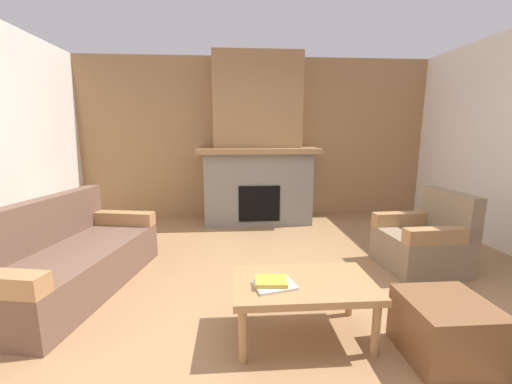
{
  "coord_description": "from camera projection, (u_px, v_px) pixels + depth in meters",
  "views": [
    {
      "loc": [
        -0.39,
        -2.54,
        1.47
      ],
      "look_at": [
        -0.14,
        0.91,
        0.82
      ],
      "focal_mm": 22.13,
      "sensor_mm": 36.0,
      "label": 1
    }
  ],
  "objects": [
    {
      "name": "ground",
      "position": [
        279.0,
        302.0,
        2.78
      ],
      "size": [
        9.0,
        9.0,
        0.0
      ],
      "primitive_type": "plane",
      "color": "#9E754C"
    },
    {
      "name": "book_stack_near_edge",
      "position": [
        273.0,
        283.0,
        2.17
      ],
      "size": [
        0.31,
        0.25,
        0.05
      ],
      "color": "beige",
      "rests_on": "coffee_table"
    },
    {
      "name": "fireplace",
      "position": [
        257.0,
        152.0,
        5.14
      ],
      "size": [
        1.9,
        0.82,
        2.7
      ],
      "color": "gray",
      "rests_on": "ground"
    },
    {
      "name": "ottoman",
      "position": [
        445.0,
        329.0,
        2.07
      ],
      "size": [
        0.52,
        0.52,
        0.4
      ],
      "primitive_type": "cube",
      "color": "brown",
      "rests_on": "ground"
    },
    {
      "name": "couch",
      "position": [
        68.0,
        260.0,
        2.96
      ],
      "size": [
        1.16,
        1.92,
        0.85
      ],
      "color": "brown",
      "rests_on": "ground"
    },
    {
      "name": "coffee_table",
      "position": [
        303.0,
        288.0,
        2.25
      ],
      "size": [
        1.0,
        0.6,
        0.43
      ],
      "color": "#A87A4C",
      "rests_on": "ground"
    },
    {
      "name": "wall_back_wood_panel",
      "position": [
        256.0,
        140.0,
        5.47
      ],
      "size": [
        6.0,
        0.12,
        2.7
      ],
      "primitive_type": "cube",
      "color": "#997047",
      "rests_on": "ground"
    },
    {
      "name": "armchair",
      "position": [
        424.0,
        242.0,
        3.44
      ],
      "size": [
        0.8,
        0.8,
        0.85
      ],
      "color": "#847056",
      "rests_on": "ground"
    }
  ]
}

